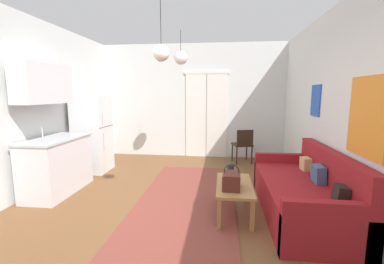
{
  "coord_description": "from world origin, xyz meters",
  "views": [
    {
      "loc": [
        0.74,
        -3.09,
        1.62
      ],
      "look_at": [
        0.19,
        1.58,
        0.9
      ],
      "focal_mm": 23.87,
      "sensor_mm": 36.0,
      "label": 1
    }
  ],
  "objects": [
    {
      "name": "bamboo_vase",
      "position": [
        0.87,
        0.37,
        0.53
      ],
      "size": [
        0.1,
        0.1,
        0.45
      ],
      "color": "#2D2D33",
      "rests_on": "coffee_table"
    },
    {
      "name": "couch",
      "position": [
        1.88,
        0.31,
        0.28
      ],
      "size": [
        0.92,
        2.07,
        0.87
      ],
      "color": "maroon",
      "rests_on": "ground_plane"
    },
    {
      "name": "handbag",
      "position": [
        0.88,
        0.05,
        0.52
      ],
      "size": [
        0.24,
        0.31,
        0.32
      ],
      "color": "#512319",
      "rests_on": "coffee_table"
    },
    {
      "name": "wall_back",
      "position": [
        0.01,
        3.41,
        1.41
      ],
      "size": [
        4.76,
        0.13,
        2.84
      ],
      "color": "silver",
      "rests_on": "ground_plane"
    },
    {
      "name": "refrigerator",
      "position": [
        -1.91,
        1.84,
        0.79
      ],
      "size": [
        0.65,
        0.63,
        1.57
      ],
      "color": "white",
      "rests_on": "ground_plane"
    },
    {
      "name": "pendant_lamp_near",
      "position": [
        -0.01,
        0.09,
        2.11
      ],
      "size": [
        0.21,
        0.21,
        0.83
      ],
      "color": "black"
    },
    {
      "name": "area_rug",
      "position": [
        0.23,
        0.53,
        0.01
      ],
      "size": [
        1.45,
        3.48,
        0.01
      ],
      "primitive_type": "cube",
      "color": "brown",
      "rests_on": "ground_plane"
    },
    {
      "name": "coffee_table",
      "position": [
        0.92,
        0.22,
        0.36
      ],
      "size": [
        0.47,
        0.94,
        0.42
      ],
      "color": "#A87542",
      "rests_on": "ground_plane"
    },
    {
      "name": "ground_plane",
      "position": [
        0.0,
        0.0,
        -0.05
      ],
      "size": [
        5.16,
        7.32,
        0.1
      ],
      "primitive_type": "cube",
      "color": "brown"
    },
    {
      "name": "pendant_lamp_far",
      "position": [
        -0.08,
        2.04,
        2.31
      ],
      "size": [
        0.27,
        0.27,
        0.66
      ],
      "color": "black"
    },
    {
      "name": "accent_chair",
      "position": [
        1.24,
        2.8,
        0.46
      ],
      "size": [
        0.51,
        0.5,
        0.8
      ],
      "rotation": [
        0.0,
        0.0,
        3.41
      ],
      "color": "black",
      "rests_on": "ground_plane"
    },
    {
      "name": "wall_right",
      "position": [
        2.33,
        0.0,
        1.42
      ],
      "size": [
        0.12,
        6.92,
        2.84
      ],
      "color": "silver",
      "rests_on": "ground_plane"
    },
    {
      "name": "kitchen_counter",
      "position": [
        -1.94,
        0.66,
        0.79
      ],
      "size": [
        0.59,
        1.21,
        2.08
      ],
      "color": "silver",
      "rests_on": "ground_plane"
    }
  ]
}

